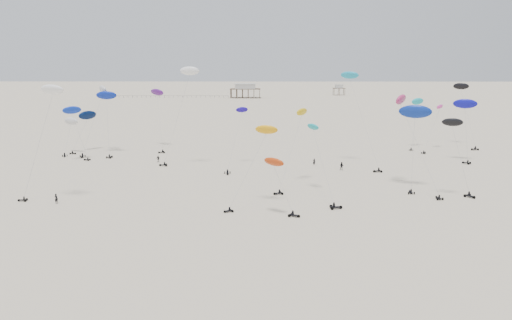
{
  "coord_description": "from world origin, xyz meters",
  "views": [
    {
      "loc": [
        0.85,
        -0.68,
        24.41
      ],
      "look_at": [
        0.0,
        88.0,
        7.0
      ],
      "focal_mm": 35.0,
      "sensor_mm": 36.0,
      "label": 1
    }
  ],
  "objects_px": {
    "spectator_0": "(57,203)",
    "rig_0": "(459,151)",
    "pavilion_main": "(245,92)",
    "pavilion_small": "(339,90)",
    "rig_4": "(99,101)",
    "rig_9": "(48,104)"
  },
  "relations": [
    {
      "from": "spectator_0",
      "to": "rig_0",
      "type": "bearing_deg",
      "value": -159.11
    },
    {
      "from": "pavilion_main",
      "to": "pavilion_small",
      "type": "xyz_separation_m",
      "value": [
        70.0,
        30.0,
        -0.74
      ]
    },
    {
      "from": "rig_4",
      "to": "rig_9",
      "type": "height_order",
      "value": "rig_9"
    },
    {
      "from": "pavilion_small",
      "to": "rig_9",
      "type": "distance_m",
      "value": 309.02
    },
    {
      "from": "rig_0",
      "to": "spectator_0",
      "type": "distance_m",
      "value": 72.98
    },
    {
      "from": "pavilion_main",
      "to": "pavilion_small",
      "type": "relative_size",
      "value": 2.33
    },
    {
      "from": "pavilion_small",
      "to": "rig_0",
      "type": "bearing_deg",
      "value": -94.49
    },
    {
      "from": "rig_9",
      "to": "spectator_0",
      "type": "distance_m",
      "value": 17.47
    },
    {
      "from": "rig_4",
      "to": "pavilion_small",
      "type": "bearing_deg",
      "value": -124.2
    },
    {
      "from": "rig_4",
      "to": "spectator_0",
      "type": "height_order",
      "value": "rig_4"
    },
    {
      "from": "pavilion_small",
      "to": "pavilion_main",
      "type": "bearing_deg",
      "value": -156.8
    },
    {
      "from": "rig_0",
      "to": "rig_9",
      "type": "bearing_deg",
      "value": -24.76
    },
    {
      "from": "rig_0",
      "to": "rig_4",
      "type": "distance_m",
      "value": 92.87
    },
    {
      "from": "rig_4",
      "to": "spectator_0",
      "type": "xyz_separation_m",
      "value": [
        8.13,
        -51.78,
        -14.08
      ]
    },
    {
      "from": "pavilion_main",
      "to": "rig_9",
      "type": "bearing_deg",
      "value": -95.75
    },
    {
      "from": "pavilion_main",
      "to": "rig_9",
      "type": "height_order",
      "value": "rig_9"
    },
    {
      "from": "pavilion_small",
      "to": "rig_4",
      "type": "bearing_deg",
      "value": -112.88
    },
    {
      "from": "pavilion_main",
      "to": "spectator_0",
      "type": "distance_m",
      "value": 267.58
    },
    {
      "from": "rig_0",
      "to": "rig_4",
      "type": "relative_size",
      "value": 0.76
    },
    {
      "from": "pavilion_small",
      "to": "spectator_0",
      "type": "bearing_deg",
      "value": -107.79
    },
    {
      "from": "pavilion_small",
      "to": "spectator_0",
      "type": "xyz_separation_m",
      "value": [
        -95.11,
        -296.37,
        -3.49
      ]
    },
    {
      "from": "rig_4",
      "to": "rig_9",
      "type": "distance_m",
      "value": 49.21
    }
  ]
}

